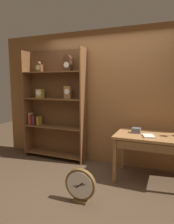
% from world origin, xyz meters
% --- Properties ---
extents(ground_plane, '(10.00, 10.00, 0.00)m').
position_xyz_m(ground_plane, '(0.00, 0.00, 0.00)').
color(ground_plane, '#4C3826').
extents(back_wood_panel, '(4.80, 0.05, 2.60)m').
position_xyz_m(back_wood_panel, '(0.00, 1.35, 1.30)').
color(back_wood_panel, brown).
rests_on(back_wood_panel, ground).
extents(bookshelf, '(1.36, 0.31, 2.26)m').
position_xyz_m(bookshelf, '(-1.11, 1.18, 1.13)').
color(bookshelf, brown).
rests_on(bookshelf, ground).
extents(workbench, '(1.13, 0.69, 0.76)m').
position_xyz_m(workbench, '(0.87, 0.83, 0.67)').
color(workbench, '#9E6B3D').
rests_on(workbench, ground).
extents(toolbox_small, '(0.14, 0.12, 0.08)m').
position_xyz_m(toolbox_small, '(0.63, 0.92, 0.80)').
color(toolbox_small, '#595960').
rests_on(toolbox_small, workbench).
extents(open_repair_manual, '(0.22, 0.26, 0.02)m').
position_xyz_m(open_repair_manual, '(0.84, 0.73, 0.77)').
color(open_repair_manual, silver).
rests_on(open_repair_manual, workbench).
extents(round_clock_large, '(0.43, 0.11, 0.47)m').
position_xyz_m(round_clock_large, '(0.08, -0.15, 0.24)').
color(round_clock_large, brown).
rests_on(round_clock_large, ground).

